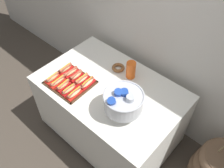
{
  "coord_description": "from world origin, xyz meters",
  "views": [
    {
      "loc": [
        1.04,
        -1.13,
        2.45
      ],
      "look_at": [
        0.04,
        -0.01,
        0.84
      ],
      "focal_mm": 38.82,
      "sensor_mm": 36.0,
      "label": 1
    }
  ],
  "objects": [
    {
      "name": "ground_plane",
      "position": [
        0.0,
        0.0,
        0.0
      ],
      "size": [
        10.0,
        10.0,
        0.0
      ],
      "primitive_type": "plane",
      "color": "#4C4238"
    },
    {
      "name": "hot_dog_7",
      "position": [
        -0.32,
        -0.14,
        0.81
      ],
      "size": [
        0.07,
        0.16,
        0.06
      ],
      "color": "#B21414",
      "rests_on": "serving_tray"
    },
    {
      "name": "hot_dog_1",
      "position": [
        -0.39,
        -0.3,
        0.8
      ],
      "size": [
        0.06,
        0.18,
        0.06
      ],
      "color": "red",
      "rests_on": "serving_tray"
    },
    {
      "name": "hot_dog_4",
      "position": [
        -0.16,
        -0.3,
        0.8
      ],
      "size": [
        0.07,
        0.17,
        0.06
      ],
      "color": "red",
      "rests_on": "serving_tray"
    },
    {
      "name": "buffet_table",
      "position": [
        0.0,
        0.0,
        0.4
      ],
      "size": [
        1.38,
        0.91,
        0.77
      ],
      "color": "white",
      "rests_on": "ground_plane"
    },
    {
      "name": "hot_dog_3",
      "position": [
        -0.24,
        -0.3,
        0.8
      ],
      "size": [
        0.07,
        0.16,
        0.06
      ],
      "color": "#B21414",
      "rests_on": "serving_tray"
    },
    {
      "name": "hot_dog_6",
      "position": [
        -0.39,
        -0.14,
        0.8
      ],
      "size": [
        0.07,
        0.17,
        0.06
      ],
      "color": "red",
      "rests_on": "serving_tray"
    },
    {
      "name": "hot_dog_8",
      "position": [
        -0.24,
        -0.13,
        0.8
      ],
      "size": [
        0.07,
        0.17,
        0.06
      ],
      "color": "#B21414",
      "rests_on": "serving_tray"
    },
    {
      "name": "hot_dog_9",
      "position": [
        -0.17,
        -0.13,
        0.8
      ],
      "size": [
        0.08,
        0.18,
        0.06
      ],
      "color": "red",
      "rests_on": "serving_tray"
    },
    {
      "name": "hot_dog_0",
      "position": [
        -0.46,
        -0.31,
        0.8
      ],
      "size": [
        0.07,
        0.16,
        0.06
      ],
      "color": "red",
      "rests_on": "serving_tray"
    },
    {
      "name": "cup_stack",
      "position": [
        0.06,
        0.23,
        0.86
      ],
      "size": [
        0.09,
        0.09,
        0.18
      ],
      "color": "#EA5B19",
      "rests_on": "buffet_table"
    },
    {
      "name": "serving_tray",
      "position": [
        -0.31,
        -0.22,
        0.77
      ],
      "size": [
        0.42,
        0.37,
        0.01
      ],
      "color": "#472B19",
      "rests_on": "buffet_table"
    },
    {
      "name": "donut",
      "position": [
        -0.1,
        0.24,
        0.78
      ],
      "size": [
        0.13,
        0.13,
        0.03
      ],
      "color": "brown",
      "rests_on": "buffet_table"
    },
    {
      "name": "back_wall",
      "position": [
        0.0,
        0.59,
        1.3
      ],
      "size": [
        6.0,
        0.1,
        2.6
      ],
      "primitive_type": "cube",
      "color": "silver",
      "rests_on": "ground_plane"
    },
    {
      "name": "punch_bowl",
      "position": [
        0.29,
        -0.15,
        0.93
      ],
      "size": [
        0.34,
        0.34,
        0.28
      ],
      "color": "silver",
      "rests_on": "buffet_table"
    },
    {
      "name": "hot_dog_2",
      "position": [
        -0.31,
        -0.3,
        0.8
      ],
      "size": [
        0.07,
        0.16,
        0.06
      ],
      "color": "red",
      "rests_on": "serving_tray"
    },
    {
      "name": "hot_dog_5",
      "position": [
        -0.47,
        -0.14,
        0.8
      ],
      "size": [
        0.06,
        0.16,
        0.06
      ],
      "color": "red",
      "rests_on": "serving_tray"
    }
  ]
}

